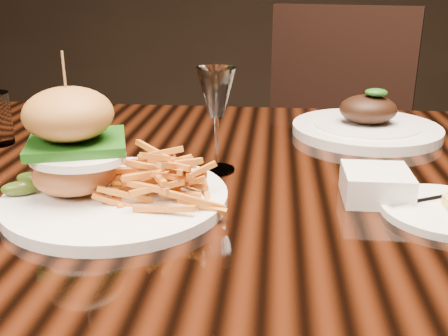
# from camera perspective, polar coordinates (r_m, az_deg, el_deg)

# --- Properties ---
(dining_table) EXTENTS (1.60, 0.90, 0.75)m
(dining_table) POSITION_cam_1_polar(r_m,az_deg,el_deg) (0.81, 4.75, -6.11)
(dining_table) COLOR black
(dining_table) RESTS_ON ground
(burger_plate) EXTENTS (0.29, 0.29, 0.20)m
(burger_plate) POSITION_cam_1_polar(r_m,az_deg,el_deg) (0.68, -12.56, 0.06)
(burger_plate) COLOR white
(burger_plate) RESTS_ON dining_table
(side_saucer) EXTENTS (0.16, 0.16, 0.02)m
(side_saucer) POSITION_cam_1_polar(r_m,az_deg,el_deg) (0.71, 23.00, -4.28)
(side_saucer) COLOR white
(side_saucer) RESTS_ON dining_table
(ramekin) EXTENTS (0.10, 0.10, 0.04)m
(ramekin) POSITION_cam_1_polar(r_m,az_deg,el_deg) (0.72, 16.21, -1.77)
(ramekin) COLOR white
(ramekin) RESTS_ON dining_table
(wine_glass) EXTENTS (0.06, 0.06, 0.16)m
(wine_glass) POSITION_cam_1_polar(r_m,az_deg,el_deg) (0.77, -0.83, 7.76)
(wine_glass) COLOR white
(wine_glass) RESTS_ON dining_table
(far_dish) EXTENTS (0.27, 0.27, 0.09)m
(far_dish) POSITION_cam_1_polar(r_m,az_deg,el_deg) (1.02, 15.25, 4.49)
(far_dish) COLOR white
(far_dish) RESTS_ON dining_table
(chair_far) EXTENTS (0.58, 0.58, 0.95)m
(chair_far) POSITION_cam_1_polar(r_m,az_deg,el_deg) (1.69, 11.38, 2.75)
(chair_far) COLOR black
(chair_far) RESTS_ON ground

